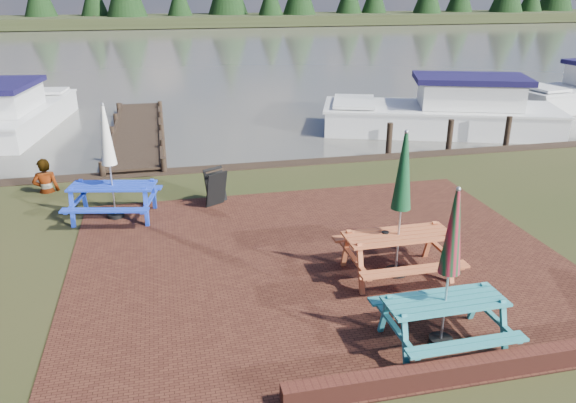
% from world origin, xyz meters
% --- Properties ---
extents(ground, '(120.00, 120.00, 0.00)m').
position_xyz_m(ground, '(0.00, 0.00, 0.00)').
color(ground, black).
rests_on(ground, ground).
extents(paving, '(9.00, 7.50, 0.02)m').
position_xyz_m(paving, '(0.00, 1.00, 0.01)').
color(paving, '#371911').
rests_on(paving, ground).
extents(brick_wall, '(6.21, 1.79, 0.30)m').
position_xyz_m(brick_wall, '(2.15, -2.42, 0.15)').
color(brick_wall, '#4C1E16').
rests_on(brick_wall, ground).
extents(water, '(120.00, 60.00, 0.02)m').
position_xyz_m(water, '(0.00, 37.00, 0.00)').
color(water, '#403E37').
rests_on(water, ground).
extents(picnic_table_teal, '(1.71, 1.53, 2.35)m').
position_xyz_m(picnic_table_teal, '(0.99, -1.81, 0.82)').
color(picnic_table_teal, teal).
rests_on(picnic_table_teal, ground).
extents(picnic_table_red, '(1.87, 1.67, 2.58)m').
position_xyz_m(picnic_table_red, '(1.16, 0.23, 0.91)').
color(picnic_table_red, '#B7562F').
rests_on(picnic_table_red, ground).
extents(picnic_table_blue, '(2.09, 1.94, 2.50)m').
position_xyz_m(picnic_table_blue, '(-3.80, 4.00, 0.88)').
color(picnic_table_blue, '#1937C1').
rests_on(picnic_table_blue, ground).
extents(chalkboard, '(0.55, 0.71, 0.83)m').
position_xyz_m(chalkboard, '(-1.56, 4.30, 0.43)').
color(chalkboard, black).
rests_on(chalkboard, ground).
extents(jetty, '(1.76, 9.08, 1.00)m').
position_xyz_m(jetty, '(-3.50, 11.28, 0.11)').
color(jetty, black).
rests_on(jetty, ground).
extents(boat_jetty, '(3.34, 7.25, 2.03)m').
position_xyz_m(boat_jetty, '(-7.75, 13.60, 0.41)').
color(boat_jetty, silver).
rests_on(boat_jetty, ground).
extents(boat_near, '(8.62, 5.35, 2.20)m').
position_xyz_m(boat_near, '(7.15, 10.06, 0.46)').
color(boat_near, silver).
rests_on(boat_near, ground).
extents(person, '(0.66, 0.47, 1.69)m').
position_xyz_m(person, '(-5.55, 6.03, 0.85)').
color(person, gray).
rests_on(person, ground).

